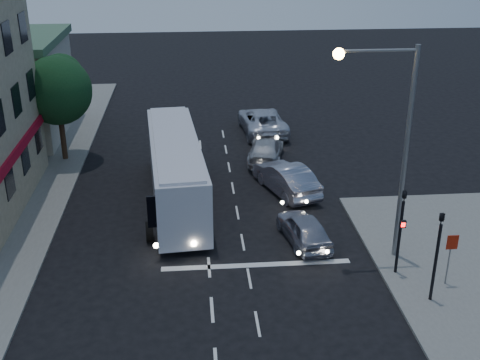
{
  "coord_description": "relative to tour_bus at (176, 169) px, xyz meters",
  "views": [
    {
      "loc": [
        -0.55,
        -19.69,
        13.38
      ],
      "look_at": [
        1.65,
        6.0,
        2.2
      ],
      "focal_mm": 45.0,
      "sensor_mm": 36.0,
      "label": 1
    }
  ],
  "objects": [
    {
      "name": "ground",
      "position": [
        1.4,
        -8.45,
        -1.88
      ],
      "size": [
        120.0,
        120.0,
        0.0
      ],
      "primitive_type": "plane",
      "color": "black"
    },
    {
      "name": "road_markings",
      "position": [
        2.68,
        -5.14,
        -1.87
      ],
      "size": [
        8.0,
        30.55,
        0.01
      ],
      "color": "silver",
      "rests_on": "ground"
    },
    {
      "name": "tour_bus",
      "position": [
        0.0,
        0.0,
        0.0
      ],
      "size": [
        3.28,
        11.48,
        3.47
      ],
      "rotation": [
        0.0,
        0.0,
        0.08
      ],
      "color": "silver",
      "rests_on": "ground"
    },
    {
      "name": "car_suv",
      "position": [
        5.74,
        -4.65,
        -1.2
      ],
      "size": [
        2.25,
        4.17,
        1.35
      ],
      "primitive_type": "imported",
      "rotation": [
        0.0,
        0.0,
        3.32
      ],
      "color": "#9A9CAC",
      "rests_on": "ground"
    },
    {
      "name": "car_sedan_a",
      "position": [
        5.78,
        0.78,
        -1.07
      ],
      "size": [
        3.21,
        5.17,
        1.61
      ],
      "primitive_type": "imported",
      "rotation": [
        0.0,
        0.0,
        3.48
      ],
      "color": "#9A9AAC",
      "rests_on": "ground"
    },
    {
      "name": "car_sedan_b",
      "position": [
        5.28,
        5.4,
        -1.19
      ],
      "size": [
        2.87,
        5.01,
        1.37
      ],
      "primitive_type": "imported",
      "rotation": [
        0.0,
        0.0,
        2.93
      ],
      "color": "#BEBDBF",
      "rests_on": "ground"
    },
    {
      "name": "car_sedan_c",
      "position": [
        5.7,
        10.69,
        -1.05
      ],
      "size": [
        3.15,
        6.11,
        1.65
      ],
      "primitive_type": "imported",
      "rotation": [
        0.0,
        0.0,
        3.21
      ],
      "color": "silver",
      "rests_on": "ground"
    },
    {
      "name": "traffic_signal_main",
      "position": [
        9.0,
        -7.67,
        0.54
      ],
      "size": [
        0.25,
        0.35,
        4.1
      ],
      "color": "black",
      "rests_on": "sidewalk_near"
    },
    {
      "name": "traffic_signal_side",
      "position": [
        9.7,
        -9.65,
        0.54
      ],
      "size": [
        0.18,
        0.15,
        4.1
      ],
      "color": "black",
      "rests_on": "sidewalk_near"
    },
    {
      "name": "regulatory_sign",
      "position": [
        10.7,
        -8.69,
        -0.28
      ],
      "size": [
        0.45,
        0.12,
        2.2
      ],
      "color": "slate",
      "rests_on": "sidewalk_near"
    },
    {
      "name": "streetlight",
      "position": [
        8.74,
        -6.25,
        3.85
      ],
      "size": [
        3.32,
        0.44,
        9.0
      ],
      "color": "slate",
      "rests_on": "sidewalk_near"
    },
    {
      "name": "street_tree",
      "position": [
        -6.81,
        6.57,
        2.62
      ],
      "size": [
        4.0,
        4.0,
        6.2
      ],
      "color": "black",
      "rests_on": "sidewalk_far"
    }
  ]
}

